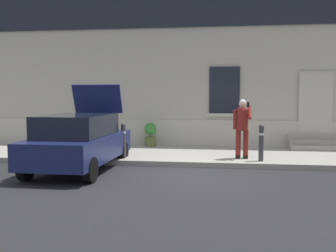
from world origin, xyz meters
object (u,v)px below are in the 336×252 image
at_px(person_on_phone, 242,125).
at_px(planter_charcoal, 75,133).
at_px(bollard_near_person, 261,141).
at_px(hatchback_car_navy, 80,141).
at_px(bollard_far_left, 123,139).
at_px(planter_olive, 151,134).

relative_size(person_on_phone, planter_charcoal, 2.03).
relative_size(bollard_near_person, person_on_phone, 0.60).
distance_m(hatchback_car_navy, bollard_far_left, 1.54).
bearing_deg(planter_charcoal, person_on_phone, -20.35).
xyz_separation_m(bollard_near_person, planter_olive, (-3.68, 2.76, -0.11)).
bearing_deg(bollard_near_person, planter_charcoal, 158.47).
height_order(bollard_far_left, person_on_phone, person_on_phone).
height_order(hatchback_car_navy, planter_olive, hatchback_car_navy).
distance_m(person_on_phone, planter_olive, 4.02).
height_order(hatchback_car_navy, bollard_near_person, hatchback_car_navy).
relative_size(bollard_near_person, planter_charcoal, 1.22).
bearing_deg(hatchback_car_navy, bollard_far_left, 55.12).
distance_m(bollard_far_left, planter_olive, 2.78).
bearing_deg(planter_charcoal, bollard_near_person, -21.53).
relative_size(bollard_near_person, bollard_far_left, 1.00).
xyz_separation_m(hatchback_car_navy, planter_olive, (1.19, 4.02, -0.19)).
xyz_separation_m(hatchback_car_navy, person_on_phone, (4.36, 1.61, 0.35)).
bearing_deg(bollard_near_person, hatchback_car_navy, -165.48).
relative_size(hatchback_car_navy, bollard_far_left, 3.92).
bearing_deg(bollard_far_left, hatchback_car_navy, -124.88).
xyz_separation_m(bollard_far_left, person_on_phone, (3.48, 0.34, 0.44)).
bearing_deg(person_on_phone, bollard_near_person, -23.03).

